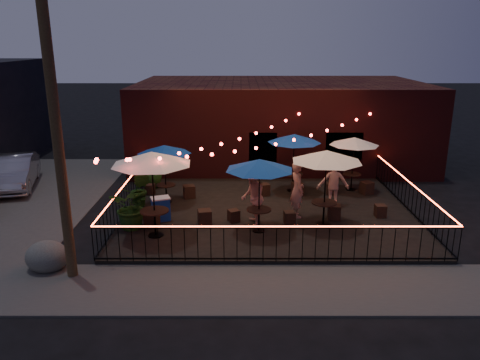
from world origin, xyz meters
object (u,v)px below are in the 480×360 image
object	(u,v)px
cafe_table_0	(152,159)
boulder	(47,257)
cafe_table_2	(260,166)
cafe_table_3	(294,139)
cafe_table_1	(164,150)
cafe_table_5	(354,142)
cafe_table_4	(327,157)
utility_pole	(56,127)
cooler	(161,209)

from	to	relation	value
cafe_table_0	boulder	world-z (taller)	cafe_table_0
cafe_table_2	cafe_table_3	distance (m)	4.41
cafe_table_2	cafe_table_3	bearing A→B (deg)	69.73
cafe_table_1	cafe_table_5	world-z (taller)	cafe_table_1
cafe_table_2	cafe_table_4	xyz separation A→B (m)	(2.15, 0.53, 0.14)
utility_pole	cafe_table_2	world-z (taller)	utility_pole
cafe_table_4	cafe_table_2	bearing A→B (deg)	-166.16
cafe_table_2	cafe_table_5	bearing A→B (deg)	47.55
utility_pole	cafe_table_3	xyz separation A→B (m)	(6.54, 6.88, -1.73)
cafe_table_5	cooler	size ratio (longest dim) A/B	2.66
cooler	cafe_table_4	bearing A→B (deg)	-24.45
cafe_table_2	cafe_table_0	bearing A→B (deg)	-173.21
cafe_table_2	cooler	distance (m)	3.81
cafe_table_1	cafe_table_4	world-z (taller)	cafe_table_4
cafe_table_2	cafe_table_3	xyz separation A→B (m)	(1.53, 4.14, -0.03)
cafe_table_3	cafe_table_5	distance (m)	2.40
cafe_table_0	cooler	size ratio (longest dim) A/B	3.78
cafe_table_1	utility_pole	bearing A→B (deg)	-106.61
cafe_table_3	cafe_table_5	size ratio (longest dim) A/B	1.13
boulder	cafe_table_0	bearing A→B (deg)	37.63
boulder	cafe_table_1	bearing A→B (deg)	64.65
utility_pole	cooler	distance (m)	5.32
cafe_table_0	cafe_table_3	world-z (taller)	cafe_table_0
cafe_table_0	cafe_table_3	size ratio (longest dim) A/B	1.26
cafe_table_4	cafe_table_1	bearing A→B (deg)	157.76
utility_pole	boulder	size ratio (longest dim) A/B	7.93
cafe_table_1	cooler	size ratio (longest dim) A/B	2.69
cafe_table_3	cafe_table_4	xyz separation A→B (m)	(0.62, -3.61, 0.17)
cafe_table_3	cooler	bearing A→B (deg)	-146.05
cafe_table_1	cafe_table_2	world-z (taller)	cafe_table_2
cafe_table_0	cafe_table_5	distance (m)	8.55
utility_pole	cafe_table_2	distance (m)	5.96
cafe_table_4	cafe_table_5	bearing A→B (deg)	64.73
utility_pole	cafe_table_0	size ratio (longest dim) A/B	2.61
cafe_table_0	cafe_table_1	world-z (taller)	cafe_table_0
utility_pole	cafe_table_0	world-z (taller)	utility_pole
cafe_table_0	cafe_table_1	xyz separation A→B (m)	(-0.14, 3.16, -0.46)
cafe_table_3	cafe_table_1	bearing A→B (deg)	-164.48
cafe_table_2	cafe_table_3	world-z (taller)	cafe_table_2
cafe_table_0	cafe_table_3	bearing A→B (deg)	43.58
utility_pole	cafe_table_3	size ratio (longest dim) A/B	3.28
cafe_table_3	boulder	bearing A→B (deg)	-138.39
utility_pole	cooler	xyz separation A→B (m)	(1.75, 3.66, -3.44)
cafe_table_3	cafe_table_0	bearing A→B (deg)	-136.42
utility_pole	boulder	xyz separation A→B (m)	(-0.79, 0.37, -3.61)
cafe_table_4	boulder	size ratio (longest dim) A/B	2.84
cafe_table_3	cafe_table_5	xyz separation A→B (m)	(2.39, 0.15, -0.14)
utility_pole	boulder	distance (m)	3.71
cafe_table_4	cafe_table_5	size ratio (longest dim) A/B	1.32
cafe_table_3	cafe_table_4	bearing A→B (deg)	-80.27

